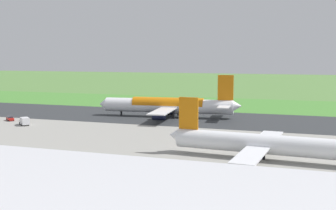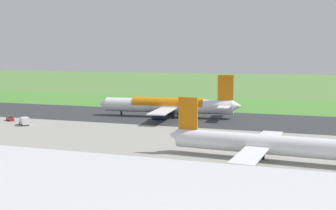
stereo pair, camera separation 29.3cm
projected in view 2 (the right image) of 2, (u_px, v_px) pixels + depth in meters
The scene contains 10 objects.
ground_plane at pixel (148, 116), 160.23m from camera, with size 800.00×800.00×0.00m, color #547F3D.
runway_asphalt at pixel (148, 116), 160.23m from camera, with size 600.00×40.28×0.06m, color #2D3033.
apron_concrete at pixel (72, 143), 109.88m from camera, with size 440.00×110.00×0.05m, color gray.
grass_verge_foreground at pixel (178, 105), 195.81m from camera, with size 600.00×80.00×0.04m, color #478534.
airliner_main at pixel (169, 105), 157.10m from camera, with size 54.15×44.38×15.88m.
airliner_parked_near at pixel (262, 144), 92.35m from camera, with size 44.78×36.64×13.07m.
service_truck_baggage at pixel (24, 121), 138.82m from camera, with size 5.87×5.48×2.65m.
service_car_followme at pixel (10, 118), 148.65m from camera, with size 4.43×3.97×1.62m.
no_stopping_sign at pixel (130, 101), 199.02m from camera, with size 0.60×0.10×2.56m.
traffic_cone_orange at pixel (119, 103), 203.33m from camera, with size 0.40×0.40×0.55m, color orange.
Camera 2 is at (-58.52, 147.71, 22.47)m, focal length 45.51 mm.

